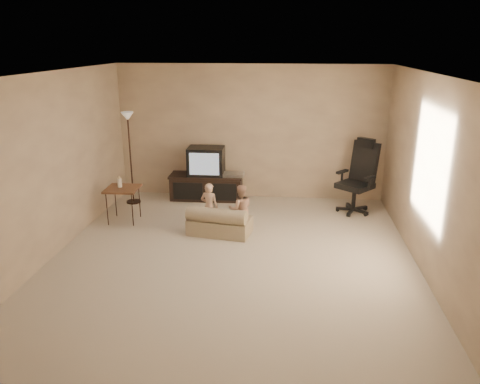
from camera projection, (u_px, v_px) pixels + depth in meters
The scene contains 9 objects.
floor at pixel (233, 257), 6.54m from camera, with size 5.50×5.50×0.00m, color #BBAE95.
room_shell at pixel (233, 151), 6.07m from camera, with size 5.50×5.50×5.50m.
tv_stand at pixel (207, 178), 8.85m from camera, with size 1.41×0.54×1.00m.
office_chair at pixel (357, 186), 8.17m from camera, with size 0.84×0.84×1.29m.
side_table at pixel (122, 189), 7.70m from camera, with size 0.54×0.54×0.79m.
floor_lamp at pixel (129, 138), 8.39m from camera, with size 0.26×0.26×1.69m.
child_sofa at pixel (219, 223), 7.26m from camera, with size 1.02×0.68×0.47m.
toddler_left at pixel (209, 207), 7.34m from camera, with size 0.29×0.21×0.79m, color tan.
toddler_right at pixel (240, 209), 7.29m from camera, with size 0.38×0.21×0.78m, color tan.
Camera 1 is at (0.73, -5.90, 2.87)m, focal length 35.00 mm.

